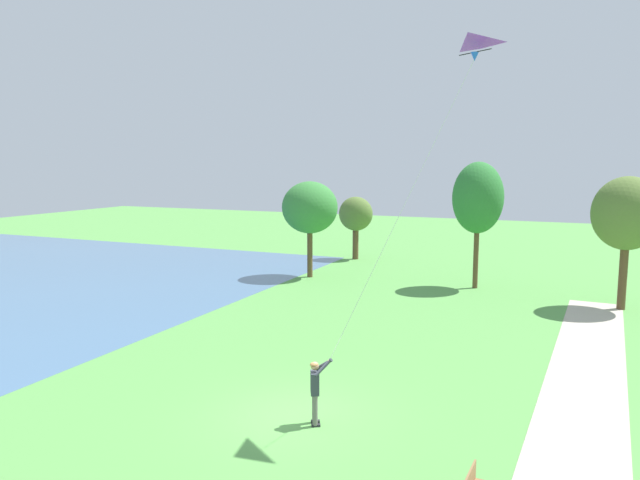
{
  "coord_description": "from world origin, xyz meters",
  "views": [
    {
      "loc": [
        6.86,
        -13.98,
        6.96
      ],
      "look_at": [
        0.35,
        0.86,
        4.82
      ],
      "focal_mm": 33.2,
      "sensor_mm": 36.0,
      "label": 1
    }
  ],
  "objects_px": {
    "tree_treeline_center": "(356,215)",
    "tree_behind_path": "(310,208)",
    "flying_kite": "(467,52)",
    "tree_horizon_far": "(478,198)",
    "tree_treeline_left": "(627,214)",
    "person_kite_flyer": "(316,387)"
  },
  "relations": [
    {
      "from": "tree_treeline_center",
      "to": "tree_behind_path",
      "type": "height_order",
      "value": "tree_behind_path"
    },
    {
      "from": "flying_kite",
      "to": "person_kite_flyer",
      "type": "bearing_deg",
      "value": -154.26
    },
    {
      "from": "person_kite_flyer",
      "to": "tree_treeline_center",
      "type": "xyz_separation_m",
      "value": [
        -8.49,
        26.04,
        2.17
      ]
    },
    {
      "from": "flying_kite",
      "to": "tree_treeline_center",
      "type": "height_order",
      "value": "flying_kite"
    },
    {
      "from": "tree_treeline_left",
      "to": "tree_behind_path",
      "type": "relative_size",
      "value": 1.09
    },
    {
      "from": "tree_behind_path",
      "to": "flying_kite",
      "type": "bearing_deg",
      "value": -54.48
    },
    {
      "from": "tree_treeline_center",
      "to": "tree_behind_path",
      "type": "distance_m",
      "value": 7.52
    },
    {
      "from": "person_kite_flyer",
      "to": "flying_kite",
      "type": "distance_m",
      "value": 9.41
    },
    {
      "from": "person_kite_flyer",
      "to": "tree_behind_path",
      "type": "distance_m",
      "value": 20.77
    },
    {
      "from": "tree_horizon_far",
      "to": "tree_behind_path",
      "type": "bearing_deg",
      "value": -175.4
    },
    {
      "from": "flying_kite",
      "to": "tree_horizon_far",
      "type": "distance_m",
      "value": 18.48
    },
    {
      "from": "tree_horizon_far",
      "to": "tree_treeline_center",
      "type": "distance_m",
      "value": 11.79
    },
    {
      "from": "tree_horizon_far",
      "to": "tree_treeline_left",
      "type": "bearing_deg",
      "value": -16.54
    },
    {
      "from": "tree_horizon_far",
      "to": "tree_treeline_left",
      "type": "relative_size",
      "value": 1.11
    },
    {
      "from": "person_kite_flyer",
      "to": "tree_behind_path",
      "type": "bearing_deg",
      "value": 115.08
    },
    {
      "from": "flying_kite",
      "to": "tree_treeline_left",
      "type": "height_order",
      "value": "flying_kite"
    },
    {
      "from": "tree_horizon_far",
      "to": "tree_treeline_center",
      "type": "relative_size",
      "value": 1.55
    },
    {
      "from": "tree_horizon_far",
      "to": "tree_behind_path",
      "type": "xyz_separation_m",
      "value": [
        -9.77,
        -0.79,
        -0.77
      ]
    },
    {
      "from": "flying_kite",
      "to": "tree_behind_path",
      "type": "height_order",
      "value": "flying_kite"
    },
    {
      "from": "flying_kite",
      "to": "tree_behind_path",
      "type": "relative_size",
      "value": 1.42
    },
    {
      "from": "flying_kite",
      "to": "tree_treeline_center",
      "type": "bearing_deg",
      "value": 115.97
    },
    {
      "from": "tree_treeline_left",
      "to": "tree_horizon_far",
      "type": "bearing_deg",
      "value": 163.46
    }
  ]
}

